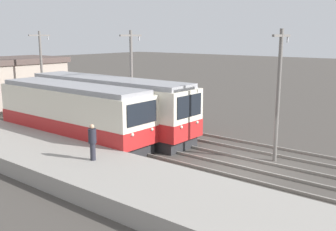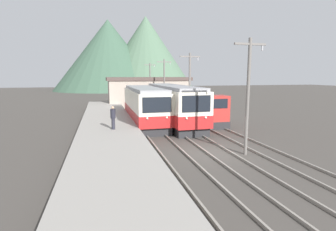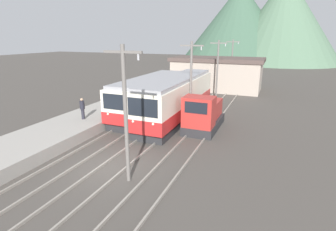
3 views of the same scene
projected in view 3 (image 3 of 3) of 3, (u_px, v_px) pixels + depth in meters
name	position (u px, v px, depth m)	size (l,w,h in m)	color
ground_plane	(110.00, 168.00, 15.03)	(200.00, 200.00, 0.00)	#47423D
platform_left	(29.00, 145.00, 17.19)	(4.50, 54.00, 0.81)	gray
track_left	(74.00, 159.00, 15.95)	(1.54, 60.00, 0.14)	gray
track_center	(113.00, 168.00, 14.93)	(1.54, 60.00, 0.14)	gray
track_right	(161.00, 178.00, 13.84)	(1.54, 60.00, 0.14)	gray
commuter_train_left	(150.00, 98.00, 24.97)	(2.84, 11.75, 3.65)	#28282B
commuter_train_center	(177.00, 100.00, 23.83)	(2.84, 13.64, 3.82)	#28282B
shunting_locomotive	(203.00, 115.00, 21.13)	(2.40, 5.17, 3.00)	#28282B
catenary_mast_near	(126.00, 111.00, 12.67)	(2.00, 0.20, 6.92)	slate
catenary_mast_mid	(191.00, 80.00, 21.97)	(2.00, 0.20, 6.92)	slate
catenary_mast_far	(217.00, 67.00, 31.26)	(2.00, 0.20, 6.92)	slate
catenary_mast_distant	(232.00, 60.00, 40.55)	(2.00, 0.20, 6.92)	slate
person_on_platform	(82.00, 108.00, 21.11)	(0.38, 0.38, 1.74)	#282833
station_building	(217.00, 74.00, 37.25)	(12.60, 6.30, 4.51)	#AD9E8E
mountain_backdrop	(260.00, 22.00, 76.74)	(46.07, 35.05, 24.09)	#3D5B47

